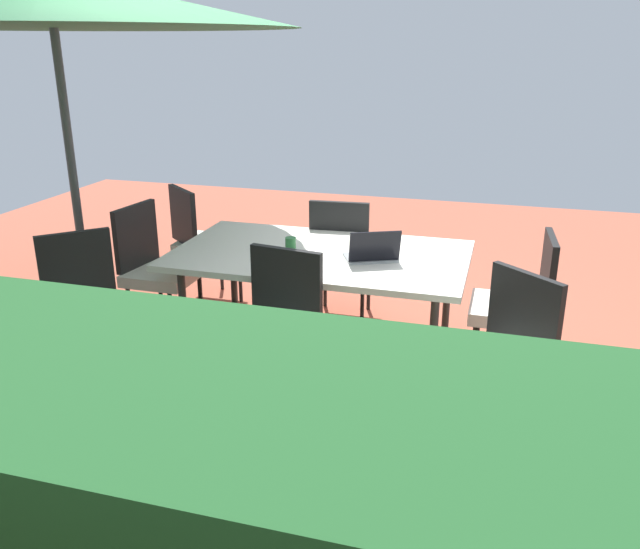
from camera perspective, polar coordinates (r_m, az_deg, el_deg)
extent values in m
cube|color=#9E4C38|center=(4.56, 0.00, -7.40)|extent=(10.00, 10.00, 0.02)
cube|color=#1E4C23|center=(2.25, -20.10, -21.15)|extent=(6.30, 0.94, 1.28)
cube|color=silver|center=(4.27, 0.00, 1.69)|extent=(1.91, 1.11, 0.04)
cylinder|color=#333333|center=(4.64, 11.01, -2.23)|extent=(0.05, 0.05, 0.73)
cylinder|color=#333333|center=(5.01, -7.54, -0.33)|extent=(0.05, 0.05, 0.73)
cylinder|color=#333333|center=(3.90, 9.78, -6.52)|extent=(0.05, 0.05, 0.73)
cylinder|color=#333333|center=(4.34, -11.78, -3.84)|extent=(0.05, 0.05, 0.73)
cylinder|color=#4C4C4C|center=(4.86, -20.81, 8.35)|extent=(0.06, 0.06, 2.43)
cone|color=#1E512D|center=(4.79, -22.50, 21.30)|extent=(3.19, 3.19, 0.33)
cylinder|color=black|center=(5.20, -19.24, -4.54)|extent=(0.44, 0.44, 0.06)
cube|color=silver|center=(5.04, 2.06, 1.48)|extent=(0.46, 0.46, 0.08)
cube|color=black|center=(4.77, 1.66, 3.74)|extent=(0.44, 0.07, 0.45)
cylinder|color=black|center=(5.28, 4.29, -0.78)|extent=(0.03, 0.03, 0.45)
cylinder|color=black|center=(5.33, 0.45, -0.51)|extent=(0.03, 0.03, 0.45)
cylinder|color=black|center=(4.94, 3.71, -2.21)|extent=(0.03, 0.03, 0.45)
cylinder|color=black|center=(5.00, -0.37, -1.90)|extent=(0.03, 0.03, 0.45)
cube|color=silver|center=(4.18, -19.63, -3.66)|extent=(0.46, 0.46, 0.08)
cube|color=black|center=(4.29, -20.50, 0.60)|extent=(0.34, 0.34, 0.45)
cylinder|color=black|center=(4.11, -21.26, -8.38)|extent=(0.03, 0.03, 0.45)
cylinder|color=black|center=(4.15, -16.33, -7.49)|extent=(0.03, 0.03, 0.45)
cylinder|color=black|center=(4.43, -21.92, -6.37)|extent=(0.03, 0.03, 0.45)
cylinder|color=black|center=(4.47, -17.36, -5.57)|extent=(0.03, 0.03, 0.45)
cube|color=silver|center=(4.80, -13.54, -0.03)|extent=(0.46, 0.46, 0.08)
cube|color=black|center=(4.85, -15.78, 3.26)|extent=(0.10, 0.44, 0.45)
cylinder|color=black|center=(4.66, -12.81, -4.08)|extent=(0.03, 0.03, 0.45)
cylinder|color=black|center=(4.93, -10.37, -2.56)|extent=(0.03, 0.03, 0.45)
cylinder|color=black|center=(4.87, -16.25, -3.33)|extent=(0.03, 0.03, 0.45)
cylinder|color=black|center=(5.13, -13.73, -1.92)|extent=(0.03, 0.03, 0.45)
cube|color=silver|center=(3.64, -4.41, -6.01)|extent=(0.46, 0.46, 0.08)
cube|color=black|center=(3.71, -2.95, -1.04)|extent=(0.44, 0.10, 0.45)
cylinder|color=black|center=(3.71, -8.14, -10.25)|extent=(0.03, 0.03, 0.45)
cylinder|color=black|center=(3.55, -3.14, -11.55)|extent=(0.03, 0.03, 0.45)
cylinder|color=black|center=(3.98, -5.34, -7.95)|extent=(0.03, 0.03, 0.45)
cylinder|color=black|center=(3.83, -0.60, -9.03)|extent=(0.03, 0.03, 0.45)
cube|color=silver|center=(5.46, -9.65, 2.62)|extent=(0.46, 0.46, 0.08)
cube|color=black|center=(5.31, -11.88, 4.97)|extent=(0.36, 0.31, 0.45)
cylinder|color=black|center=(5.46, -6.99, -0.17)|extent=(0.03, 0.03, 0.45)
cylinder|color=black|center=(5.76, -8.63, 0.84)|extent=(0.03, 0.03, 0.45)
cylinder|color=black|center=(5.32, -10.43, -0.90)|extent=(0.03, 0.03, 0.45)
cylinder|color=black|center=(5.63, -11.93, 0.17)|extent=(0.03, 0.03, 0.45)
cube|color=silver|center=(4.23, 16.08, -3.01)|extent=(0.46, 0.46, 0.08)
cube|color=black|center=(4.16, 19.30, 0.16)|extent=(0.07, 0.44, 0.45)
cylinder|color=black|center=(4.49, 13.36, -5.10)|extent=(0.03, 0.03, 0.45)
cylinder|color=black|center=(4.16, 13.36, -7.14)|extent=(0.03, 0.03, 0.45)
cylinder|color=black|center=(4.51, 17.94, -5.41)|extent=(0.03, 0.03, 0.45)
cylinder|color=black|center=(4.19, 18.31, -7.46)|extent=(0.03, 0.03, 0.45)
cube|color=silver|center=(3.45, 14.67, -8.19)|extent=(0.46, 0.46, 0.08)
cube|color=black|center=(3.49, 17.39, -3.35)|extent=(0.36, 0.31, 0.45)
cylinder|color=black|center=(3.57, 10.14, -11.69)|extent=(0.03, 0.03, 0.45)
cylinder|color=black|center=(3.36, 14.42, -14.20)|extent=(0.03, 0.03, 0.45)
cylinder|color=black|center=(3.80, 14.19, -9.96)|extent=(0.03, 0.03, 0.45)
cylinder|color=black|center=(3.60, 18.42, -12.15)|extent=(0.03, 0.03, 0.45)
cube|color=gray|center=(4.14, 4.43, 1.49)|extent=(0.38, 0.33, 0.02)
cube|color=black|center=(4.01, 4.82, 2.47)|extent=(0.31, 0.18, 0.20)
cylinder|color=#286B33|center=(4.26, -2.58, 2.61)|extent=(0.07, 0.07, 0.10)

